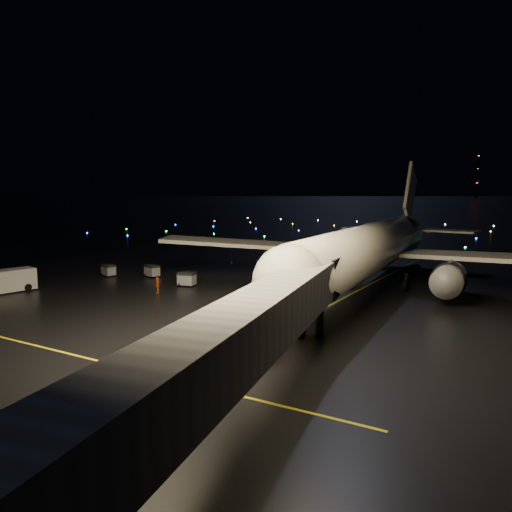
% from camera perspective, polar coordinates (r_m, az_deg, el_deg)
% --- Properties ---
extents(ground, '(2000.00, 2000.00, 0.00)m').
position_cam_1_polar(ground, '(335.30, 25.18, 4.77)').
color(ground, black).
rests_on(ground, ground).
extents(lane_centre, '(0.25, 80.00, 0.02)m').
position_cam_1_polar(lane_centre, '(53.66, 8.67, -5.47)').
color(lane_centre, yellow).
rests_on(lane_centre, ground).
extents(lane_cross, '(60.00, 0.25, 0.02)m').
position_cam_1_polar(lane_cross, '(44.91, -25.74, -8.72)').
color(lane_cross, yellow).
rests_on(lane_cross, ground).
extents(jet_bridge, '(14.00, 58.00, 6.60)m').
position_cam_1_polar(jet_bridge, '(16.42, -17.31, -24.85)').
color(jet_bridge, '#9B9B9B').
rests_on(jet_bridge, ground).
extents(airliner, '(62.47, 59.74, 16.65)m').
position_cam_1_polar(airliner, '(64.09, 13.62, 4.04)').
color(airliner, silver).
rests_on(airliner, ground).
extents(pushback_tug, '(4.99, 3.72, 2.12)m').
position_cam_1_polar(pushback_tug, '(36.30, -2.04, -10.01)').
color(pushback_tug, silver).
rests_on(pushback_tug, ground).
extents(belt_loader, '(6.07, 3.76, 2.86)m').
position_cam_1_polar(belt_loader, '(48.51, 1.72, -5.05)').
color(belt_loader, silver).
rests_on(belt_loader, ground).
extents(service_truck, '(3.56, 7.70, 2.73)m').
position_cam_1_polar(service_truck, '(65.87, -26.45, -2.55)').
color(service_truck, silver).
rests_on(service_truck, ground).
extents(crew_c, '(1.10, 1.03, 1.82)m').
position_cam_1_polar(crew_c, '(59.87, -11.21, -3.28)').
color(crew_c, '#FF5B17').
rests_on(crew_c, ground).
extents(safety_cone_0, '(0.52, 0.52, 0.54)m').
position_cam_1_polar(safety_cone_0, '(57.49, -2.24, -4.25)').
color(safety_cone_0, '#E75700').
rests_on(safety_cone_0, ground).
extents(safety_cone_1, '(0.54, 0.54, 0.47)m').
position_cam_1_polar(safety_cone_1, '(65.00, 0.41, -2.89)').
color(safety_cone_1, '#E75700').
rests_on(safety_cone_1, ground).
extents(safety_cone_2, '(0.51, 0.51, 0.55)m').
position_cam_1_polar(safety_cone_2, '(63.91, 1.80, -3.04)').
color(safety_cone_2, '#E75700').
rests_on(safety_cone_2, ground).
extents(safety_cone_3, '(0.44, 0.44, 0.48)m').
position_cam_1_polar(safety_cone_3, '(81.85, -2.84, -0.73)').
color(safety_cone_3, '#E75700').
rests_on(safety_cone_3, ground).
extents(radio_mast, '(1.80, 1.80, 64.00)m').
position_cam_1_polar(radio_mast, '(779.25, 24.00, 8.37)').
color(radio_mast, black).
rests_on(radio_mast, ground).
extents(taxiway_lights, '(164.00, 92.00, 0.36)m').
position_cam_1_polar(taxiway_lights, '(143.57, 17.80, 2.45)').
color(taxiway_lights, black).
rests_on(taxiway_lights, ground).
extents(baggage_cart_0, '(2.32, 1.85, 1.75)m').
position_cam_1_polar(baggage_cart_0, '(63.33, -7.93, -2.66)').
color(baggage_cart_0, gray).
rests_on(baggage_cart_0, ground).
extents(baggage_cart_1, '(2.24, 1.82, 1.67)m').
position_cam_1_polar(baggage_cart_1, '(70.79, -11.79, -1.70)').
color(baggage_cart_1, gray).
rests_on(baggage_cart_1, ground).
extents(baggage_cart_2, '(2.17, 1.77, 1.61)m').
position_cam_1_polar(baggage_cart_2, '(73.09, -16.50, -1.59)').
color(baggage_cart_2, gray).
rests_on(baggage_cart_2, ground).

